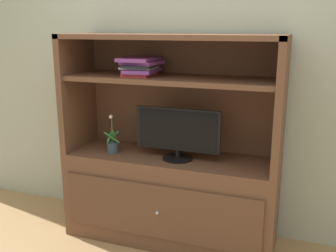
# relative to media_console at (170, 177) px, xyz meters

# --- Properties ---
(painted_rear_wall) EXTENTS (6.00, 0.10, 2.80)m
(painted_rear_wall) POSITION_rel_media_console_xyz_m (0.00, 0.34, 0.88)
(painted_rear_wall) COLOR #ADB29E
(painted_rear_wall) RESTS_ON ground_plane
(media_console) EXTENTS (1.64, 0.55, 1.61)m
(media_console) POSITION_rel_media_console_xyz_m (0.00, 0.00, 0.00)
(media_console) COLOR brown
(media_console) RESTS_ON ground_plane
(tv_monitor) EXTENTS (0.65, 0.23, 0.39)m
(tv_monitor) POSITION_rel_media_console_xyz_m (0.08, -0.06, 0.38)
(tv_monitor) COLOR black
(tv_monitor) RESTS_ON media_console
(potted_plant) EXTENTS (0.12, 0.09, 0.31)m
(potted_plant) POSITION_rel_media_console_xyz_m (-0.46, -0.07, 0.23)
(potted_plant) COLOR #384C56
(potted_plant) RESTS_ON media_console
(magazine_stack) EXTENTS (0.30, 0.35, 0.14)m
(magazine_stack) POSITION_rel_media_console_xyz_m (-0.23, -0.01, 0.86)
(magazine_stack) COLOR red
(magazine_stack) RESTS_ON media_console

